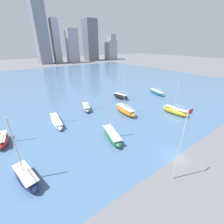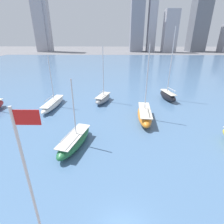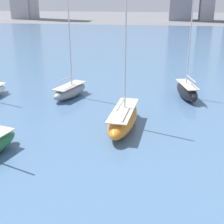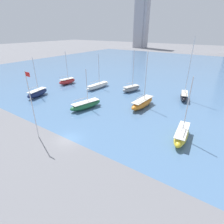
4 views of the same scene
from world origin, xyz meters
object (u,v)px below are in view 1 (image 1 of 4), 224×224
at_px(sailboat_green, 112,136).
at_px(sailboat_teal, 157,92).
at_px(sailboat_yellow, 175,111).
at_px(sailboat_black, 121,96).
at_px(sailboat_navy, 26,177).
at_px(sailboat_gray, 86,107).
at_px(sailboat_white, 56,121).
at_px(sailboat_orange, 125,110).
at_px(sailboat_red, 2,140).
at_px(flag_pole, 181,145).

bearing_deg(sailboat_green, sailboat_teal, 39.03).
relative_size(sailboat_yellow, sailboat_green, 1.17).
xyz_separation_m(sailboat_black, sailboat_navy, (-37.04, -21.99, -0.09)).
bearing_deg(sailboat_yellow, sailboat_black, 97.49).
xyz_separation_m(sailboat_teal, sailboat_black, (-17.15, 4.23, 0.40)).
height_order(sailboat_yellow, sailboat_navy, sailboat_yellow).
xyz_separation_m(sailboat_teal, sailboat_gray, (-33.31, 2.41, 0.19)).
xyz_separation_m(sailboat_white, sailboat_orange, (19.61, -6.16, 0.31)).
bearing_deg(sailboat_orange, sailboat_gray, 135.99).
bearing_deg(sailboat_green, sailboat_white, 133.23).
xyz_separation_m(sailboat_navy, sailboat_green, (17.94, 1.56, -0.12)).
bearing_deg(sailboat_navy, sailboat_green, -6.54).
bearing_deg(sailboat_teal, sailboat_red, -162.99).
bearing_deg(sailboat_black, sailboat_red, 177.74).
xyz_separation_m(flag_pole, sailboat_orange, (9.93, 23.77, -5.55)).
xyz_separation_m(sailboat_teal, sailboat_yellow, (-12.41, -16.92, 0.35)).
bearing_deg(sailboat_black, sailboat_orange, -136.50).
xyz_separation_m(sailboat_red, sailboat_white, (12.51, 2.33, -0.22)).
xyz_separation_m(sailboat_white, sailboat_green, (8.08, -15.03, 0.13)).
bearing_deg(sailboat_green, sailboat_orange, 52.53).
bearing_deg(sailboat_teal, sailboat_navy, -148.36).
height_order(sailboat_red, sailboat_yellow, same).
height_order(sailboat_red, sailboat_gray, sailboat_gray).
xyz_separation_m(sailboat_gray, sailboat_navy, (-20.88, -20.17, 0.12)).
height_order(sailboat_teal, sailboat_white, sailboat_teal).
height_order(sailboat_orange, sailboat_yellow, sailboat_orange).
xyz_separation_m(flag_pole, sailboat_yellow, (22.24, 14.18, -5.58)).
height_order(flag_pole, sailboat_green, flag_pole).
distance_m(flag_pole, sailboat_green, 16.05).
bearing_deg(sailboat_white, sailboat_navy, -114.95).
relative_size(sailboat_teal, sailboat_navy, 1.01).
distance_m(sailboat_yellow, sailboat_black, 21.68).
bearing_deg(sailboat_navy, sailboat_white, 47.77).
height_order(sailboat_teal, sailboat_green, sailboat_teal).
bearing_deg(sailboat_orange, sailboat_navy, -155.92).
distance_m(flag_pole, sailboat_teal, 46.94).
bearing_deg(sailboat_yellow, sailboat_orange, 136.92).
height_order(sailboat_red, sailboat_navy, sailboat_red).
relative_size(sailboat_yellow, sailboat_navy, 1.02).
bearing_deg(sailboat_white, sailboat_yellow, -20.52).
bearing_deg(sailboat_white, sailboat_red, -163.70).
distance_m(sailboat_orange, sailboat_navy, 31.26).
bearing_deg(sailboat_green, sailboat_black, 61.88).
bearing_deg(sailboat_navy, sailboat_teal, 6.62).
bearing_deg(sailboat_gray, sailboat_navy, -117.05).
distance_m(flag_pole, sailboat_white, 32.00).
bearing_deg(sailboat_black, sailboat_gray, 173.16).
relative_size(flag_pole, sailboat_yellow, 1.07).
bearing_deg(sailboat_red, sailboat_gray, 22.54).
bearing_deg(flag_pole, sailboat_teal, 41.90).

